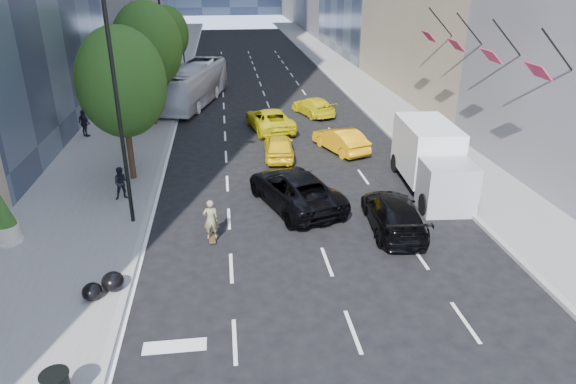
{
  "coord_description": "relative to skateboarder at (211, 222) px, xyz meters",
  "views": [
    {
      "loc": [
        -2.46,
        -15.95,
        9.87
      ],
      "look_at": [
        -0.07,
        2.89,
        1.6
      ],
      "focal_mm": 32.0,
      "sensor_mm": 36.0,
      "label": 1
    }
  ],
  "objects": [
    {
      "name": "tree_far",
      "position": [
        -4.0,
        29.86,
        3.8
      ],
      "size": [
        3.9,
        3.9,
        6.92
      ],
      "color": "#2F2212",
      "rests_on": "sidewalk_left"
    },
    {
      "name": "sidewalk_right",
      "position": [
        13.2,
        27.86,
        -0.74
      ],
      "size": [
        4.0,
        120.0,
        0.15
      ],
      "primitive_type": "cube",
      "color": "slate",
      "rests_on": "ground"
    },
    {
      "name": "taxi_a",
      "position": [
        3.7,
        9.36,
        -0.14
      ],
      "size": [
        1.9,
        4.11,
        1.36
      ],
      "primitive_type": "imported",
      "rotation": [
        0.0,
        0.0,
        3.07
      ],
      "color": "yellow",
      "rests_on": "ground"
    },
    {
      "name": "tree_near",
      "position": [
        -4.0,
        6.86,
        4.15
      ],
      "size": [
        4.2,
        4.2,
        7.46
      ],
      "color": "#2F2212",
      "rests_on": "sidewalk_left"
    },
    {
      "name": "pedestrian_b",
      "position": [
        -8.0,
        14.39,
        0.2
      ],
      "size": [
        1.05,
        0.98,
        1.73
      ],
      "primitive_type": "imported",
      "rotation": [
        0.0,
        0.0,
        2.43
      ],
      "color": "black",
      "rests_on": "sidewalk_left"
    },
    {
      "name": "ground",
      "position": [
        3.2,
        -2.14,
        -0.82
      ],
      "size": [
        160.0,
        160.0,
        0.0
      ],
      "primitive_type": "plane",
      "color": "black",
      "rests_on": "ground"
    },
    {
      "name": "facade_flags",
      "position": [
        13.84,
        7.86,
        5.37
      ],
      "size": [
        1.85,
        13.3,
        2.05
      ],
      "color": "black",
      "rests_on": "ground"
    },
    {
      "name": "tree_mid",
      "position": [
        -4.0,
        16.86,
        4.5
      ],
      "size": [
        4.5,
        4.5,
        7.99
      ],
      "color": "#2F2212",
      "rests_on": "sidewalk_left"
    },
    {
      "name": "lamp_near",
      "position": [
        -3.12,
        1.86,
        4.99
      ],
      "size": [
        2.13,
        0.22,
        10.0
      ],
      "color": "black",
      "rests_on": "sidewalk_left"
    },
    {
      "name": "box_truck",
      "position": [
        10.42,
        3.92,
        0.74
      ],
      "size": [
        2.8,
        6.57,
        3.07
      ],
      "rotation": [
        0.0,
        0.0,
        -0.07
      ],
      "color": "silver",
      "rests_on": "ground"
    },
    {
      "name": "traffic_signal",
      "position": [
        -3.2,
        37.86,
        3.41
      ],
      "size": [
        2.48,
        0.53,
        5.2
      ],
      "color": "black",
      "rests_on": "sidewalk_left"
    },
    {
      "name": "garbage_bags",
      "position": [
        -3.41,
        -3.4,
        -0.38
      ],
      "size": [
        1.24,
        1.2,
        0.62
      ],
      "color": "black",
      "rests_on": "sidewalk_left"
    },
    {
      "name": "taxi_b",
      "position": [
        7.4,
        10.02,
        -0.12
      ],
      "size": [
        2.83,
        4.48,
        1.39
      ],
      "primitive_type": "imported",
      "rotation": [
        0.0,
        0.0,
        3.49
      ],
      "color": "orange",
      "rests_on": "ground"
    },
    {
      "name": "taxi_d",
      "position": [
        7.21,
        18.36,
        -0.18
      ],
      "size": [
        3.08,
        4.74,
        1.28
      ],
      "primitive_type": "imported",
      "rotation": [
        0.0,
        0.0,
        3.46
      ],
      "color": "yellow",
      "rests_on": "ground"
    },
    {
      "name": "skateboarder",
      "position": [
        0.0,
        0.0,
        0.0
      ],
      "size": [
        0.62,
        0.43,
        1.64
      ],
      "primitive_type": "imported",
      "rotation": [
        0.0,
        0.0,
        3.21
      ],
      "color": "olive",
      "rests_on": "ground"
    },
    {
      "name": "planter_shrub",
      "position": [
        -7.8,
        0.6,
        0.4
      ],
      "size": [
        0.93,
        0.93,
        2.24
      ],
      "color": "beige",
      "rests_on": "sidewalk_left"
    },
    {
      "name": "city_bus",
      "position": [
        -1.6,
        22.77,
        0.75
      ],
      "size": [
        5.42,
        11.6,
        3.15
      ],
      "primitive_type": "imported",
      "rotation": [
        0.0,
        0.0,
        -0.26
      ],
      "color": "silver",
      "rests_on": "ground"
    },
    {
      "name": "black_sedan_mercedes",
      "position": [
        7.4,
        0.08,
        -0.1
      ],
      "size": [
        2.41,
        5.11,
        1.44
      ],
      "primitive_type": "imported",
      "rotation": [
        0.0,
        0.0,
        3.06
      ],
      "color": "black",
      "rests_on": "ground"
    },
    {
      "name": "sidewalk_left",
      "position": [
        -5.8,
        27.86,
        -0.74
      ],
      "size": [
        6.0,
        120.0,
        0.15
      ],
      "primitive_type": "cube",
      "color": "slate",
      "rests_on": "ground"
    },
    {
      "name": "lamp_far",
      "position": [
        -3.12,
        19.86,
        4.99
      ],
      "size": [
        2.13,
        0.22,
        10.0
      ],
      "color": "black",
      "rests_on": "sidewalk_left"
    },
    {
      "name": "black_sedan_lincoln",
      "position": [
        3.7,
        2.86,
        -0.01
      ],
      "size": [
        4.38,
        6.37,
        1.62
      ],
      "primitive_type": "imported",
      "rotation": [
        0.0,
        0.0,
        3.46
      ],
      "color": "black",
      "rests_on": "ground"
    },
    {
      "name": "taxi_c",
      "position": [
        3.7,
        14.83,
        -0.09
      ],
      "size": [
        3.22,
        5.56,
        1.46
      ],
      "primitive_type": "imported",
      "rotation": [
        0.0,
        0.0,
        3.3
      ],
      "color": "#CEBF0A",
      "rests_on": "ground"
    },
    {
      "name": "pedestrian_a",
      "position": [
        -4.06,
        4.24,
        0.1
      ],
      "size": [
        0.87,
        0.75,
        1.54
      ],
      "primitive_type": "imported",
      "rotation": [
        0.0,
        0.0,
        0.24
      ],
      "color": "black",
      "rests_on": "sidewalk_left"
    }
  ]
}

